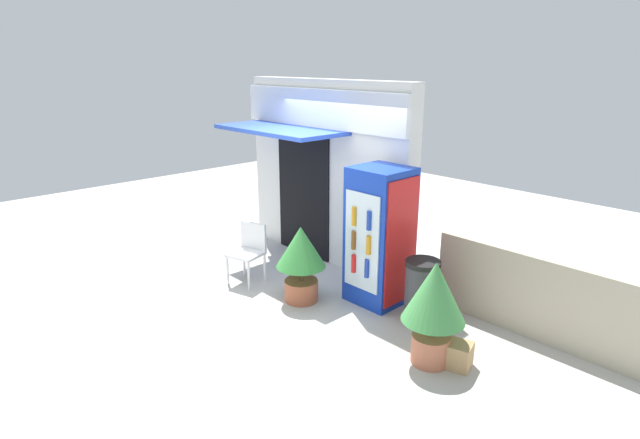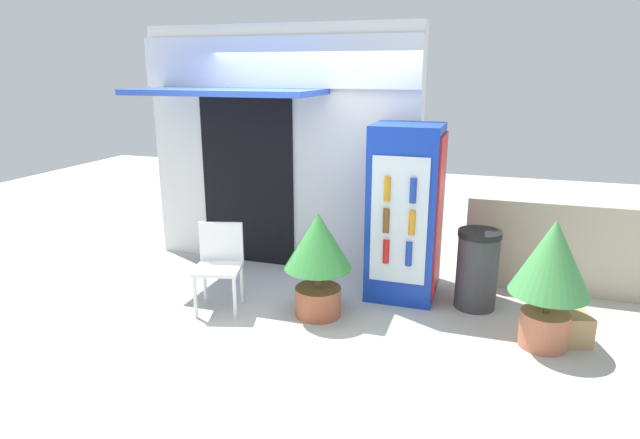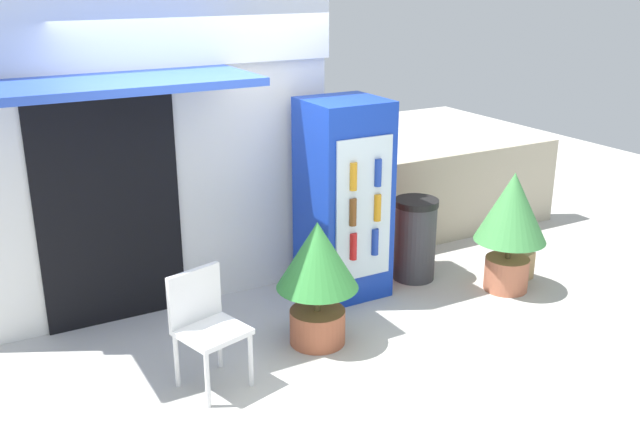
{
  "view_description": "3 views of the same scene",
  "coord_description": "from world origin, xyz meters",
  "views": [
    {
      "loc": [
        5.05,
        -3.95,
        3.07
      ],
      "look_at": [
        0.33,
        0.5,
        1.04
      ],
      "focal_mm": 28.62,
      "sensor_mm": 36.0,
      "label": 1
    },
    {
      "loc": [
        1.88,
        -4.44,
        2.32
      ],
      "look_at": [
        0.34,
        0.28,
        0.92
      ],
      "focal_mm": 30.11,
      "sensor_mm": 36.0,
      "label": 2
    },
    {
      "loc": [
        -2.14,
        -4.39,
        2.85
      ],
      "look_at": [
        0.49,
        0.29,
        0.98
      ],
      "focal_mm": 40.29,
      "sensor_mm": 36.0,
      "label": 3
    }
  ],
  "objects": [
    {
      "name": "stone_boundary_wall",
      "position": [
        2.97,
        1.49,
        0.49
      ],
      "size": [
        2.63,
        0.23,
        0.98
      ],
      "primitive_type": "cube",
      "color": "#B7AD93",
      "rests_on": "ground"
    },
    {
      "name": "trash_bin",
      "position": [
        1.81,
        0.79,
        0.4
      ],
      "size": [
        0.42,
        0.42,
        0.8
      ],
      "color": "#38383D",
      "rests_on": "ground"
    },
    {
      "name": "ground",
      "position": [
        0.0,
        0.0,
        0.0
      ],
      "size": [
        16.0,
        16.0,
        0.0
      ],
      "primitive_type": "plane",
      "color": "beige"
    },
    {
      "name": "drink_cooler",
      "position": [
        1.06,
        0.87,
        0.9
      ],
      "size": [
        0.71,
        0.73,
        1.8
      ],
      "color": "#1438B2",
      "rests_on": "ground"
    },
    {
      "name": "plastic_chair",
      "position": [
        -0.62,
        -0.0,
        0.5
      ],
      "size": [
        0.53,
        0.52,
        0.85
      ],
      "color": "white",
      "rests_on": "ground"
    },
    {
      "name": "storefront_building",
      "position": [
        -0.55,
        1.42,
        1.47
      ],
      "size": [
        3.28,
        1.23,
        2.81
      ],
      "color": "silver",
      "rests_on": "ground"
    },
    {
      "name": "potted_plant_curbside",
      "position": [
        2.41,
        0.15,
        0.71
      ],
      "size": [
        0.66,
        0.66,
        1.14
      ],
      "color": "#BC6B4C",
      "rests_on": "ground"
    },
    {
      "name": "cardboard_box",
      "position": [
        2.6,
        0.26,
        0.14
      ],
      "size": [
        0.45,
        0.36,
        0.27
      ],
      "primitive_type": "cube",
      "rotation": [
        0.0,
        0.0,
        0.28
      ],
      "color": "tan",
      "rests_on": "ground"
    },
    {
      "name": "potted_plant_near_shop",
      "position": [
        0.37,
        0.12,
        0.64
      ],
      "size": [
        0.65,
        0.65,
        1.03
      ],
      "color": "#AD5B3D",
      "rests_on": "ground"
    }
  ]
}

